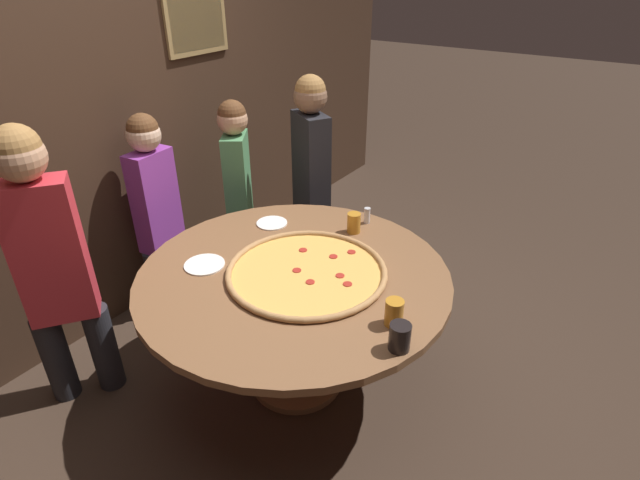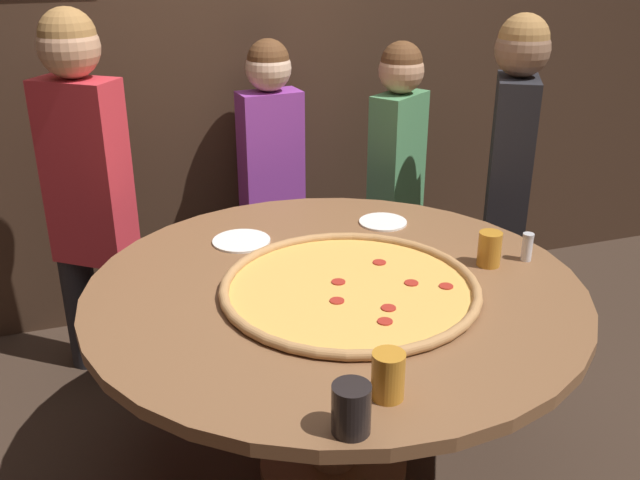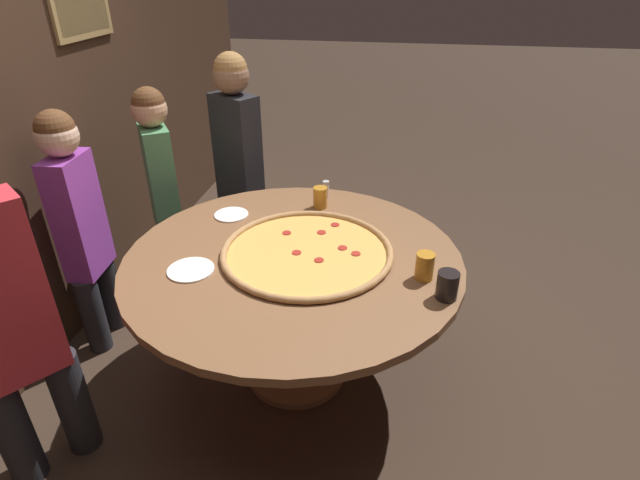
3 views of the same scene
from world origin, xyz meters
name	(u,v)px [view 1 (image 1 of 3)]	position (x,y,z in m)	size (l,w,h in m)	color
ground_plane	(297,379)	(0.00, 0.00, 0.00)	(24.00, 24.00, 0.00)	#38281E
back_wall	(100,118)	(0.00, 1.39, 1.30)	(6.40, 0.08, 2.60)	#3D281C
dining_table	(294,293)	(0.00, 0.00, 0.61)	(1.57, 1.57, 0.74)	brown
giant_pizza	(307,271)	(0.03, -0.06, 0.75)	(0.81, 0.81, 0.03)	#E5A84C
drink_cup_by_shaker	(394,313)	(-0.09, -0.60, 0.80)	(0.08, 0.08, 0.12)	#BC7A23
drink_cup_near_right	(400,337)	(-0.21, -0.69, 0.80)	(0.09, 0.09, 0.12)	black
drink_cup_front_edge	(354,223)	(0.53, -0.04, 0.80)	(0.08, 0.08, 0.12)	#BC7A23
white_plate_far_back	(204,265)	(-0.20, 0.42, 0.74)	(0.21, 0.21, 0.01)	white
white_plate_near_front	(272,223)	(0.35, 0.42, 0.74)	(0.18, 0.18, 0.01)	white
condiment_shaker	(367,215)	(0.67, -0.04, 0.79)	(0.04, 0.04, 0.10)	silver
diner_far_left	(238,184)	(0.65, 0.96, 0.76)	(0.34, 0.29, 1.33)	#232328
diner_side_left	(156,205)	(0.11, 1.16, 0.76)	(0.34, 0.20, 1.34)	#232328
diner_side_right	(51,258)	(-0.70, 0.93, 0.86)	(0.38, 0.34, 1.52)	#232328
diner_centre_back	(311,169)	(1.00, 0.59, 0.84)	(0.30, 0.38, 1.47)	#232328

